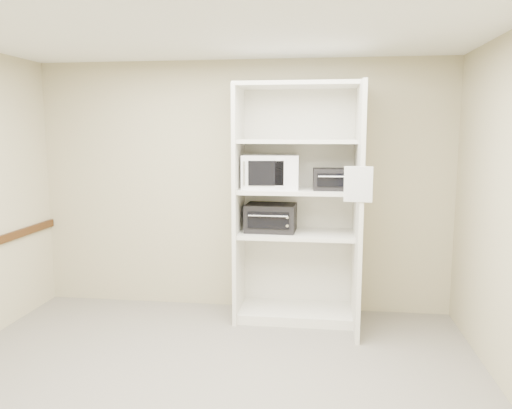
# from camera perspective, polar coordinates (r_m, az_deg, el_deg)

# --- Properties ---
(floor) EXTENTS (4.50, 4.00, 0.01)m
(floor) POSITION_cam_1_polar(r_m,az_deg,el_deg) (3.96, -6.51, -21.10)
(floor) COLOR slate
(floor) RESTS_ON ground
(ceiling) EXTENTS (4.50, 4.00, 0.01)m
(ceiling) POSITION_cam_1_polar(r_m,az_deg,el_deg) (3.54, -7.27, 20.59)
(ceiling) COLOR white
(wall_back) EXTENTS (4.50, 0.02, 2.70)m
(wall_back) POSITION_cam_1_polar(r_m,az_deg,el_deg) (5.45, -1.67, 2.06)
(wall_back) COLOR tan
(wall_back) RESTS_ON ground
(wall_front) EXTENTS (4.50, 0.02, 2.70)m
(wall_front) POSITION_cam_1_polar(r_m,az_deg,el_deg) (1.71, -24.13, -12.81)
(wall_front) COLOR tan
(wall_front) RESTS_ON ground
(shelving_unit) EXTENTS (1.24, 0.92, 2.42)m
(shelving_unit) POSITION_cam_1_polar(r_m,az_deg,el_deg) (5.12, 5.19, -0.86)
(shelving_unit) COLOR silver
(shelving_unit) RESTS_ON floor
(microwave) EXTENTS (0.59, 0.46, 0.34)m
(microwave) POSITION_cam_1_polar(r_m,az_deg,el_deg) (5.12, 1.67, 3.80)
(microwave) COLOR white
(microwave) RESTS_ON shelving_unit
(toaster_oven_upper) EXTENTS (0.38, 0.29, 0.21)m
(toaster_oven_upper) POSITION_cam_1_polar(r_m,az_deg,el_deg) (5.02, 8.68, 2.88)
(toaster_oven_upper) COLOR black
(toaster_oven_upper) RESTS_ON shelving_unit
(toaster_oven_lower) EXTENTS (0.52, 0.40, 0.28)m
(toaster_oven_lower) POSITION_cam_1_polar(r_m,az_deg,el_deg) (5.18, 1.71, -1.51)
(toaster_oven_lower) COLOR black
(toaster_oven_lower) RESTS_ON shelving_unit
(paper_sign) EXTENTS (0.24, 0.03, 0.31)m
(paper_sign) POSITION_cam_1_polar(r_m,az_deg,el_deg) (4.46, 11.61, 2.27)
(paper_sign) COLOR white
(paper_sign) RESTS_ON shelving_unit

